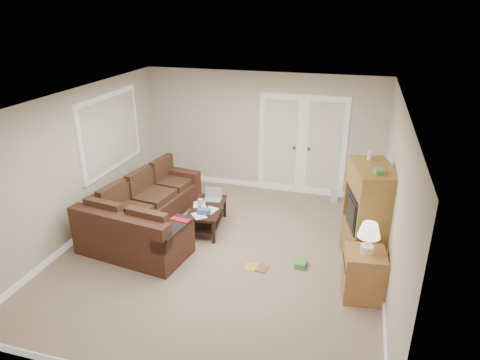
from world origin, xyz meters
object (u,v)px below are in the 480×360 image
(coffee_table, at_px, (207,216))
(side_cabinet, at_px, (364,271))
(sectional_sofa, at_px, (144,216))
(tv_armoire, at_px, (368,216))

(coffee_table, xyz_separation_m, side_cabinet, (2.70, -1.24, 0.17))
(sectional_sofa, height_order, side_cabinet, side_cabinet)
(side_cabinet, bearing_deg, coffee_table, 148.64)
(coffee_table, relative_size, tv_armoire, 0.65)
(coffee_table, height_order, side_cabinet, side_cabinet)
(coffee_table, bearing_deg, tv_armoire, -14.57)
(tv_armoire, xyz_separation_m, side_cabinet, (0.00, -0.88, -0.40))
(coffee_table, relative_size, side_cabinet, 0.99)
(coffee_table, distance_m, side_cabinet, 2.98)
(sectional_sofa, xyz_separation_m, coffee_table, (1.02, 0.45, -0.09))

